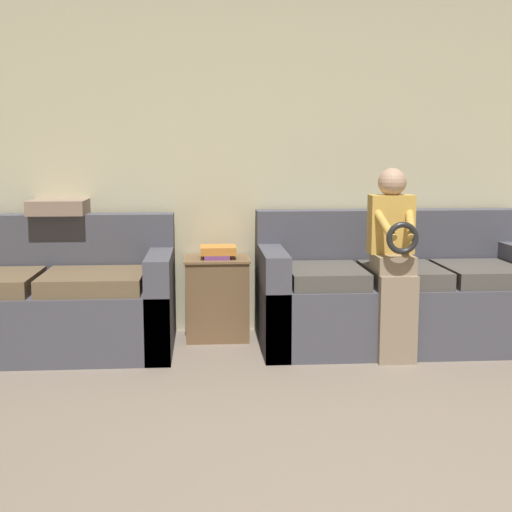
# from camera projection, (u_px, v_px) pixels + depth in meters

# --- Properties ---
(wall_back) EXTENTS (7.51, 0.06, 2.55)m
(wall_back) POSITION_uv_depth(u_px,v_px,m) (293.00, 156.00, 5.15)
(wall_back) COLOR beige
(wall_back) RESTS_ON ground_plane
(couch_main) EXTENTS (1.89, 0.88, 0.90)m
(couch_main) POSITION_uv_depth(u_px,v_px,m) (397.00, 296.00, 4.89)
(couch_main) COLOR #4C4C56
(couch_main) RESTS_ON ground_plane
(couch_side) EXTENTS (1.68, 0.86, 0.88)m
(couch_side) POSITION_uv_depth(u_px,v_px,m) (46.00, 302.00, 4.71)
(couch_side) COLOR #4C4C56
(couch_side) RESTS_ON ground_plane
(child_left_seated) EXTENTS (0.28, 0.38, 1.21)m
(child_left_seated) POSITION_uv_depth(u_px,v_px,m) (394.00, 254.00, 4.47)
(child_left_seated) COLOR gray
(child_left_seated) RESTS_ON ground_plane
(side_shelf) EXTENTS (0.45, 0.39, 0.57)m
(side_shelf) POSITION_uv_depth(u_px,v_px,m) (217.00, 297.00, 5.01)
(side_shelf) COLOR brown
(side_shelf) RESTS_ON ground_plane
(book_stack) EXTENTS (0.25, 0.24, 0.08)m
(book_stack) POSITION_uv_depth(u_px,v_px,m) (218.00, 252.00, 4.96)
(book_stack) COLOR #7A4284
(book_stack) RESTS_ON side_shelf
(throw_pillow) EXTENTS (0.38, 0.38, 0.10)m
(throw_pillow) POSITION_uv_depth(u_px,v_px,m) (59.00, 207.00, 4.91)
(throw_pillow) COLOR gray
(throw_pillow) RESTS_ON couch_side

